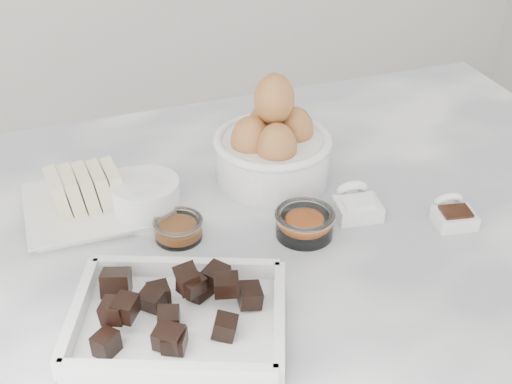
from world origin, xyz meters
TOP-DOWN VIEW (x-y plane):
  - marble_slab at (0.00, 0.00)m, footprint 1.20×0.80m
  - chocolate_dish at (-0.14, -0.15)m, footprint 0.28×0.25m
  - butter_plate at (-0.20, 0.12)m, footprint 0.17×0.17m
  - sugar_ramekin at (-0.12, 0.08)m, footprint 0.09×0.09m
  - egg_bowl at (0.08, 0.12)m, footprint 0.17×0.17m
  - honey_bowl at (-0.09, 0.02)m, footprint 0.07×0.07m
  - zest_bowl at (0.07, -0.03)m, footprint 0.08×0.08m
  - vanilla_spoon at (0.27, -0.07)m, footprint 0.06×0.07m
  - salt_spoon at (0.15, -0.01)m, footprint 0.07×0.08m

SIDE VIEW (x-z plane):
  - marble_slab at x=0.00m, z-range 0.90..0.94m
  - vanilla_spoon at x=0.27m, z-range 0.93..0.97m
  - honey_bowl at x=-0.09m, z-range 0.94..0.97m
  - salt_spoon at x=0.15m, z-range 0.93..0.98m
  - zest_bowl at x=0.07m, z-range 0.94..0.98m
  - chocolate_dish at x=-0.14m, z-range 0.93..1.00m
  - butter_plate at x=-0.20m, z-range 0.93..1.00m
  - sugar_ramekin at x=-0.12m, z-range 0.94..1.00m
  - egg_bowl at x=0.08m, z-range 0.91..1.08m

